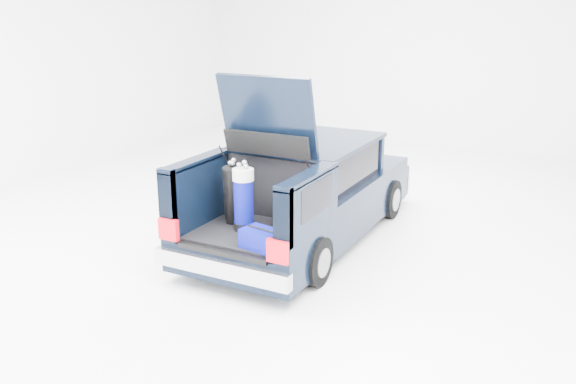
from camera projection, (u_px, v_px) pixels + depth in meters
The scene contains 6 objects.
ground at pixel (304, 238), 8.94m from camera, with size 14.00×14.00×0.00m, color white.
car at pixel (307, 192), 8.83m from camera, with size 1.87×4.65×2.47m.
red_suitcase at pixel (288, 207), 7.59m from camera, with size 0.36×0.27×0.55m.
black_golf_bag at pixel (233, 195), 7.69m from camera, with size 0.34×0.38×0.84m.
blue_golf_bag at pixel (244, 199), 7.45m from camera, with size 0.31×0.31×0.88m.
blue_duffel at pixel (262, 239), 6.95m from camera, with size 0.52×0.39×0.24m.
Camera 1 is at (3.65, -7.52, 3.26)m, focal length 38.00 mm.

